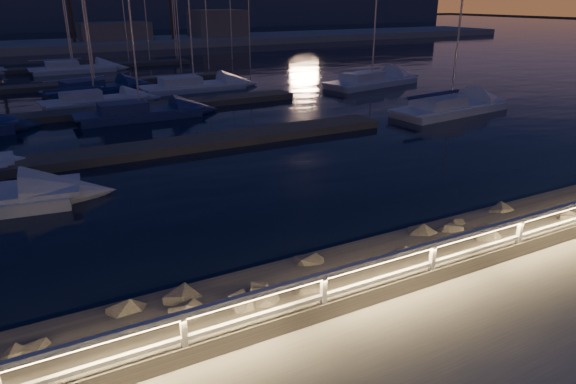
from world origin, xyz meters
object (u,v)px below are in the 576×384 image
sailboat_c (137,113)px  sailboat_d (448,107)px  sailboat_j (92,100)px  sailboat_k (72,68)px  sailboat_h (370,81)px  guard_rail (397,263)px  sailboat_l (191,85)px  sailboat_g (93,89)px

sailboat_c → sailboat_d: size_ratio=0.86×
sailboat_j → sailboat_k: 18.41m
sailboat_c → sailboat_h: bearing=9.8°
sailboat_h → sailboat_j: bearing=163.1°
sailboat_h → sailboat_k: bearing=124.2°
guard_rail → sailboat_k: sailboat_k is taller
sailboat_h → sailboat_l: sailboat_h is taller
sailboat_d → sailboat_c: bearing=150.2°
sailboat_d → sailboat_h: sailboat_h is taller
guard_rail → sailboat_d: sailboat_d is taller
sailboat_l → sailboat_g: bearing=162.9°
sailboat_g → sailboat_k: bearing=74.2°
sailboat_j → sailboat_k: (0.83, 18.39, 0.02)m
guard_rail → sailboat_d: 23.58m
guard_rail → sailboat_d: bearing=42.6°
sailboat_d → sailboat_g: bearing=129.7°
sailboat_g → sailboat_l: bearing=-31.9°
guard_rail → sailboat_g: size_ratio=3.30×
sailboat_c → sailboat_k: size_ratio=0.94×
sailboat_c → sailboat_k: bearing=92.2°
sailboat_j → sailboat_l: (7.89, 2.78, 0.01)m
sailboat_l → sailboat_k: bearing=113.5°
sailboat_j → sailboat_l: 8.36m
guard_rail → sailboat_c: 23.68m
sailboat_j → sailboat_k: sailboat_k is taller
guard_rail → sailboat_l: size_ratio=3.05×
sailboat_c → sailboat_k: sailboat_k is taller
sailboat_d → sailboat_j: bearing=139.5°
guard_rail → sailboat_g: bearing=92.4°
sailboat_d → sailboat_h: (2.18, 11.16, 0.01)m
sailboat_j → sailboat_l: bearing=15.3°
sailboat_c → sailboat_h: sailboat_h is taller
sailboat_c → sailboat_j: (-1.73, 5.51, -0.00)m
sailboat_d → sailboat_g: (-18.79, 18.07, -0.01)m
sailboat_c → sailboat_g: sailboat_g is taller
sailboat_k → sailboat_l: sailboat_l is taller
sailboat_g → sailboat_j: 4.92m
guard_rail → sailboat_h: 33.42m
sailboat_h → sailboat_g: bearing=150.3°
sailboat_d → sailboat_j: 23.62m
sailboat_c → sailboat_j: size_ratio=1.08×
sailboat_h → guard_rail: bearing=-137.3°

